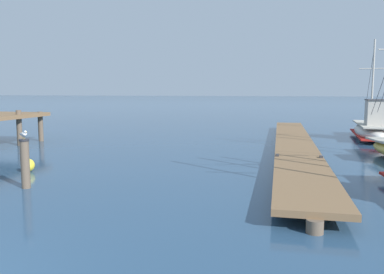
# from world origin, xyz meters

# --- Properties ---
(floating_dock) EXTENTS (2.50, 23.58, 0.53)m
(floating_dock) POSITION_xyz_m (5.64, 15.99, 0.36)
(floating_dock) COLOR brown
(floating_dock) RESTS_ON ground
(fishing_boat_1) EXTENTS (2.11, 6.65, 6.01)m
(fishing_boat_1) POSITION_xyz_m (10.20, 21.89, 0.66)
(fishing_boat_1) COLOR silver
(fishing_boat_1) RESTS_ON ground
(mooring_piling) EXTENTS (0.30, 0.30, 1.50)m
(mooring_piling) POSITION_xyz_m (-2.29, 6.24, 0.79)
(mooring_piling) COLOR brown
(mooring_piling) RESTS_ON ground
(perched_seagull) EXTENTS (0.35, 0.25, 0.27)m
(perched_seagull) POSITION_xyz_m (-2.29, 6.24, 1.65)
(perched_seagull) COLOR gold
(perched_seagull) RESTS_ON mooring_piling
(mooring_buoy) EXTENTS (0.48, 0.48, 0.55)m
(mooring_buoy) POSITION_xyz_m (-3.81, 8.38, 0.24)
(mooring_buoy) COLOR yellow
(mooring_buoy) RESTS_ON ground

